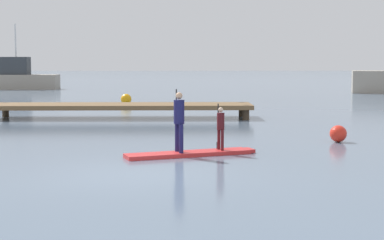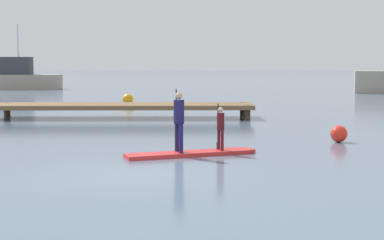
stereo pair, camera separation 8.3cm
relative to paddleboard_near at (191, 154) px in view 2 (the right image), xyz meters
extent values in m
plane|color=slate|center=(-1.21, -2.44, -0.05)|extent=(240.00, 240.00, 0.00)
cube|color=red|center=(-0.07, -0.02, 0.00)|extent=(3.25, 1.65, 0.10)
cube|color=red|center=(1.50, 0.53, 0.00)|extent=(0.37, 0.48, 0.09)
cylinder|color=#19194C|center=(-0.35, 0.04, 0.41)|extent=(0.11, 0.11, 0.72)
cylinder|color=#19194C|center=(-0.25, -0.25, 0.41)|extent=(0.11, 0.11, 0.72)
cylinder|color=#19194C|center=(-0.30, -0.11, 1.07)|extent=(0.34, 0.34, 0.60)
sphere|color=tan|center=(-0.30, -0.11, 1.47)|extent=(0.17, 0.17, 0.17)
cylinder|color=black|center=(-0.37, 0.09, 0.84)|extent=(0.03, 0.03, 1.57)
cube|color=black|center=(-0.37, 0.09, 0.14)|extent=(0.07, 0.14, 0.18)
cylinder|color=#4C1419|center=(0.73, 0.38, 0.31)|extent=(0.08, 0.08, 0.52)
cylinder|color=#4C1419|center=(0.81, 0.16, 0.31)|extent=(0.08, 0.08, 0.52)
cylinder|color=#4C1419|center=(0.77, 0.27, 0.79)|extent=(0.25, 0.25, 0.43)
sphere|color=beige|center=(0.77, 0.27, 1.09)|extent=(0.13, 0.13, 0.13)
cylinder|color=black|center=(0.71, 0.43, 0.64)|extent=(0.03, 0.03, 1.19)
cube|color=black|center=(0.71, 0.43, 0.14)|extent=(0.07, 0.14, 0.18)
cube|color=#9E9384|center=(-14.07, 34.80, 0.55)|extent=(7.55, 2.14, 1.20)
cube|color=#33383D|center=(-14.41, 34.81, 1.87)|extent=(3.53, 1.41, 1.45)
cylinder|color=silver|center=(-13.72, 34.79, 3.94)|extent=(0.12, 0.12, 2.69)
cube|color=brown|center=(-2.66, 9.82, 0.45)|extent=(10.67, 2.13, 0.18)
cylinder|color=#473828|center=(-7.70, 10.58, 0.25)|extent=(0.28, 0.28, 0.59)
cylinder|color=#473828|center=(2.37, 9.05, 0.25)|extent=(0.28, 0.28, 0.59)
cylinder|color=#473828|center=(2.37, 10.58, 0.25)|extent=(0.28, 0.28, 0.59)
sphere|color=red|center=(4.38, 2.42, 0.20)|extent=(0.50, 0.50, 0.50)
sphere|color=orange|center=(-3.20, 17.48, 0.24)|extent=(0.58, 0.58, 0.58)
camera|label=1|loc=(-0.27, -15.11, 2.36)|focal=56.51mm
camera|label=2|loc=(-0.18, -15.11, 2.36)|focal=56.51mm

